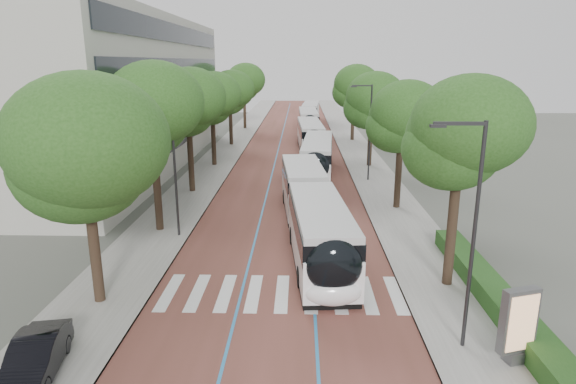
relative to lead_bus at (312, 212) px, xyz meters
The scene contains 23 objects.
ground 8.19m from the lead_bus, 101.77° to the right, with size 160.00×160.00×0.00m, color #51544C.
road 32.22m from the lead_bus, 92.92° to the left, with size 11.00×140.00×0.02m, color brown.
sidewalk_left 33.45m from the lead_bus, 105.87° to the left, with size 4.00×140.00×0.12m, color gray.
sidewalk_right 32.71m from the lead_bus, 79.66° to the left, with size 4.00×140.00×0.12m, color gray.
kerb_left 32.98m from the lead_bus, 102.69° to the left, with size 0.20×140.00×0.14m, color gray.
kerb_right 32.42m from the lead_bus, 82.97° to the left, with size 0.20×140.00×0.14m, color gray.
zebra_crossing 7.19m from the lead_bus, 101.84° to the right, with size 10.55×3.60×0.01m.
lane_line_left 32.34m from the lead_bus, 95.75° to the left, with size 0.12×126.00×0.01m, color #2376B3.
lane_line_right 32.18m from the lead_bus, 90.07° to the left, with size 0.12×126.00×0.01m, color #2376B3.
office_building 29.67m from the lead_bus, 136.35° to the left, with size 18.11×40.00×14.00m.
hedge 10.89m from the lead_bus, 46.49° to the right, with size 1.20×14.00×0.80m, color #1E4718.
streetlight_near 12.37m from the lead_bus, 65.36° to the right, with size 1.82×0.20×8.00m.
streetlight_far 15.33m from the lead_bus, 70.59° to the left, with size 1.82×0.20×8.00m.
lamp_post_left 8.13m from the lead_bus, behind, with size 0.14×0.14×8.00m, color #29292B.
trees_left 19.05m from the lead_bus, 119.77° to the left, with size 6.26×61.03×9.43m.
trees_right 18.92m from the lead_bus, 70.67° to the left, with size 5.72×47.32×9.08m.
lead_bus is the anchor object (origin of this frame).
bus_queued_0 16.08m from the lead_bus, 86.97° to the left, with size 3.32×12.53×3.20m.
bus_queued_1 28.91m from the lead_bus, 89.04° to the left, with size 3.06×12.50×3.20m.
bus_queued_2 43.09m from the lead_bus, 89.38° to the left, with size 2.79×12.45×3.20m.
bus_queued_3 55.33m from the lead_bus, 88.95° to the left, with size 3.27×12.53×3.20m.
ad_panel 13.50m from the lead_bus, 60.95° to the right, with size 1.33×0.72×2.68m.
parked_car 15.86m from the lead_bus, 125.11° to the right, with size 1.36×3.91×1.29m, color black.
Camera 1 is at (0.96, -18.30, 9.89)m, focal length 30.00 mm.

